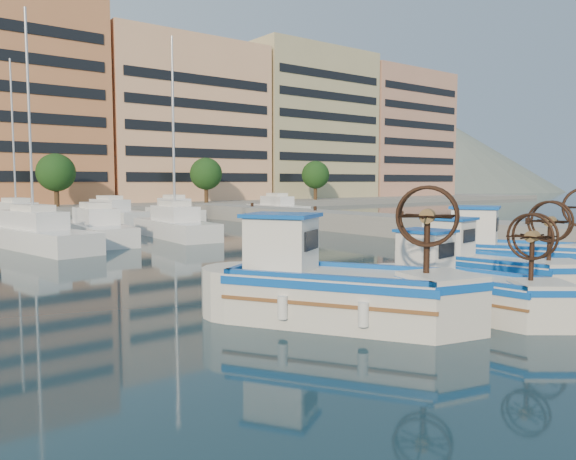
{
  "coord_description": "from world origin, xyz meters",
  "views": [
    {
      "loc": [
        -13.03,
        -8.41,
        3.3
      ],
      "look_at": [
        -0.44,
        7.82,
        1.5
      ],
      "focal_mm": 35.0,
      "sensor_mm": 36.0,
      "label": 1
    }
  ],
  "objects_px": {
    "fishing_boat_a": "(329,285)",
    "fishing_boat_d": "(510,254)",
    "fishing_boat_b": "(459,285)",
    "fishing_boat_c": "(481,266)"
  },
  "relations": [
    {
      "from": "fishing_boat_c",
      "to": "fishing_boat_d",
      "type": "distance_m",
      "value": 2.66
    },
    {
      "from": "fishing_boat_c",
      "to": "fishing_boat_d",
      "type": "bearing_deg",
      "value": 2.06
    },
    {
      "from": "fishing_boat_a",
      "to": "fishing_boat_c",
      "type": "distance_m",
      "value": 6.02
    },
    {
      "from": "fishing_boat_b",
      "to": "fishing_boat_c",
      "type": "relative_size",
      "value": 0.93
    },
    {
      "from": "fishing_boat_a",
      "to": "fishing_boat_d",
      "type": "height_order",
      "value": "fishing_boat_a"
    },
    {
      "from": "fishing_boat_d",
      "to": "fishing_boat_a",
      "type": "bearing_deg",
      "value": 155.06
    },
    {
      "from": "fishing_boat_a",
      "to": "fishing_boat_b",
      "type": "bearing_deg",
      "value": -52.69
    },
    {
      "from": "fishing_boat_b",
      "to": "fishing_boat_d",
      "type": "xyz_separation_m",
      "value": [
        5.41,
        1.82,
        0.14
      ]
    },
    {
      "from": "fishing_boat_a",
      "to": "fishing_boat_d",
      "type": "xyz_separation_m",
      "value": [
        8.61,
        0.56,
        -0.03
      ]
    },
    {
      "from": "fishing_boat_a",
      "to": "fishing_boat_c",
      "type": "relative_size",
      "value": 1.15
    }
  ]
}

